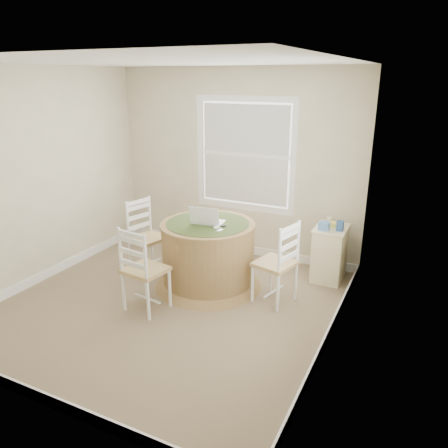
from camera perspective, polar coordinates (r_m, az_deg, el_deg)
The scene contains 14 objects.
room at distance 4.66m, azimuth -4.98°, elevation 4.14°, with size 3.64×3.64×2.64m.
round_table at distance 5.31m, azimuth -2.10°, elevation -3.67°, with size 1.31×1.31×0.82m.
chair_left at distance 5.76m, azimuth -9.85°, elevation -1.79°, with size 0.42×0.40×0.95m, color white, non-canonical shape.
chair_near at distance 4.84m, azimuth -10.21°, elevation -5.86°, with size 0.42×0.40×0.95m, color white, non-canonical shape.
chair_right at distance 4.96m, azimuth 6.67°, elevation -5.09°, with size 0.42×0.40×0.95m, color white, non-canonical shape.
laptop at distance 5.16m, azimuth -2.18°, elevation 0.41°, with size 0.40×0.36×0.25m.
mouse at distance 5.01m, azimuth -1.00°, elevation -0.41°, with size 0.06×0.10×0.04m, color white.
phone at distance 4.93m, azimuth -0.60°, elevation -0.87°, with size 0.04×0.09×0.02m, color #B7BABF.
keys at distance 5.06m, azimuth -0.15°, elevation -0.30°, with size 0.06×0.05×0.03m, color black.
corner_chest at distance 5.68m, azimuth 13.57°, elevation -3.72°, with size 0.40×0.53×0.69m.
tissue_box at distance 5.44m, azimuth 13.03°, elevation -0.23°, with size 0.12×0.12×0.10m, color #5581C4.
box_yellow at distance 5.56m, azimuth 14.38°, elevation -0.13°, with size 0.15×0.10×0.06m, color #E0D34F.
box_blue at distance 5.46m, azimuth 14.82°, elevation -0.20°, with size 0.08×0.08×0.12m, color #2E518A.
cup_cream at distance 5.65m, azimuth 13.63°, elevation 0.39°, with size 0.07×0.07×0.09m, color beige.
Camera 1 is at (2.49, -3.70, 2.47)m, focal length 35.00 mm.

